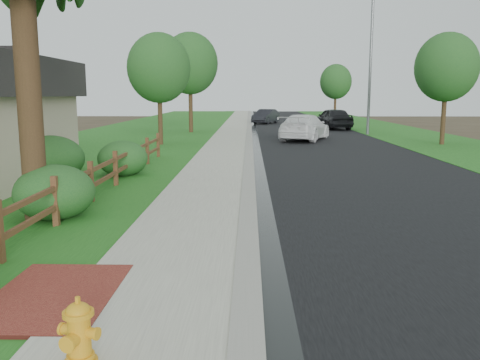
{
  "coord_description": "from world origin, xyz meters",
  "views": [
    {
      "loc": [
        0.42,
        -7.42,
        2.74
      ],
      "look_at": [
        0.22,
        3.38,
        0.93
      ],
      "focal_mm": 38.0,
      "sensor_mm": 36.0,
      "label": 1
    }
  ],
  "objects_px": {
    "fire_hydrant": "(79,335)",
    "white_suv": "(305,127)",
    "streetlight": "(368,55)",
    "dark_car_mid": "(333,118)",
    "ranch_fence": "(104,173)"
  },
  "relations": [
    {
      "from": "ranch_fence",
      "to": "white_suv",
      "type": "height_order",
      "value": "white_suv"
    },
    {
      "from": "streetlight",
      "to": "fire_hydrant",
      "type": "bearing_deg",
      "value": -107.39
    },
    {
      "from": "ranch_fence",
      "to": "streetlight",
      "type": "relative_size",
      "value": 1.75
    },
    {
      "from": "dark_car_mid",
      "to": "streetlight",
      "type": "distance_m",
      "value": 7.56
    },
    {
      "from": "fire_hydrant",
      "to": "dark_car_mid",
      "type": "xyz_separation_m",
      "value": [
        8.44,
        37.04,
        0.45
      ]
    },
    {
      "from": "ranch_fence",
      "to": "dark_car_mid",
      "type": "relative_size",
      "value": 3.37
    },
    {
      "from": "ranch_fence",
      "to": "streetlight",
      "type": "height_order",
      "value": "streetlight"
    },
    {
      "from": "fire_hydrant",
      "to": "white_suv",
      "type": "height_order",
      "value": "white_suv"
    },
    {
      "from": "dark_car_mid",
      "to": "streetlight",
      "type": "height_order",
      "value": "streetlight"
    },
    {
      "from": "ranch_fence",
      "to": "dark_car_mid",
      "type": "bearing_deg",
      "value": 68.79
    },
    {
      "from": "streetlight",
      "to": "dark_car_mid",
      "type": "bearing_deg",
      "value": 102.77
    },
    {
      "from": "fire_hydrant",
      "to": "streetlight",
      "type": "relative_size",
      "value": 0.07
    },
    {
      "from": "ranch_fence",
      "to": "white_suv",
      "type": "distance_m",
      "value": 18.86
    },
    {
      "from": "white_suv",
      "to": "streetlight",
      "type": "height_order",
      "value": "streetlight"
    },
    {
      "from": "white_suv",
      "to": "dark_car_mid",
      "type": "xyz_separation_m",
      "value": [
        3.41,
        10.49,
        0.07
      ]
    }
  ]
}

